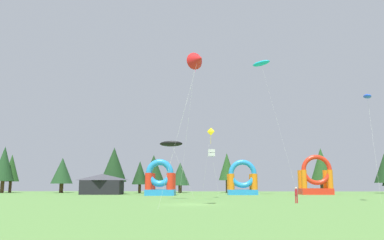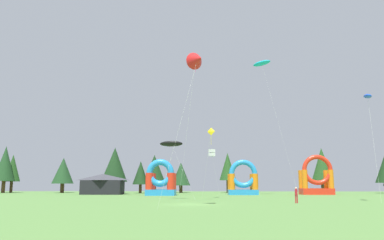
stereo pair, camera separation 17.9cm
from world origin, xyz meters
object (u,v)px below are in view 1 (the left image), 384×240
Objects in this scene: kite_white_box at (212,153)px; person_near_camera at (296,194)px; kite_pink_diamond at (195,62)px; kite_blue_parafoil at (367,96)px; inflatable_yellow_castle at (160,182)px; inflatable_blue_arch at (316,180)px; kite_black_parafoil at (171,144)px; kite_cyan_parafoil at (261,63)px; inflatable_red_slide at (242,182)px; festival_tent at (102,184)px; kite_yellow_diamond at (210,133)px; kite_red_delta at (198,60)px.

person_near_camera is at bearing -56.26° from kite_white_box.
kite_white_box is at bearing 79.17° from kite_pink_diamond.
inflatable_yellow_castle is at bearing 139.17° from kite_blue_parafoil.
inflatable_blue_arch is at bearing 52.51° from kite_pink_diamond.
kite_blue_parafoil is 1.61× the size of kite_black_parafoil.
kite_cyan_parafoil is 27.86m from inflatable_yellow_castle.
inflatable_blue_arch reaches higher than inflatable_yellow_castle.
kite_pink_diamond is 2.71× the size of inflatable_red_slide.
inflatable_yellow_castle reaches higher than festival_tent.
kite_black_parafoil is 23.30m from inflatable_red_slide.
inflatable_yellow_castle reaches higher than person_near_camera.
kite_blue_parafoil reaches higher than inflatable_blue_arch.
inflatable_yellow_castle is (-6.51, 22.61, -14.02)m from kite_pink_diamond.
kite_yellow_diamond is at bearing -41.08° from festival_tent.
inflatable_red_slide is (5.80, 15.47, -4.09)m from kite_white_box.
kite_cyan_parafoil is 14.43× the size of person_near_camera.
kite_blue_parafoil is 1.68× the size of festival_tent.
festival_tent is (-37.76, 28.06, -10.03)m from kite_blue_parafoil.
kite_pink_diamond is (3.35, -6.56, 9.03)m from kite_black_parafoil.
kite_white_box is at bearing 119.20° from person_near_camera.
kite_red_delta is 17.78m from kite_black_parafoil.
kite_blue_parafoil is 2.02× the size of inflatable_yellow_castle.
festival_tent is (-11.47, 5.34, -0.33)m from inflatable_yellow_castle.
kite_blue_parafoil is at bearing -0.32° from kite_pink_diamond.
festival_tent is (-29.43, 4.54, -21.60)m from kite_cyan_parafoil.
person_near_camera is at bearing -91.63° from kite_cyan_parafoil.
inflatable_red_slide is at bearing 69.47° from kite_white_box.
person_near_camera is 0.27× the size of inflatable_yellow_castle.
kite_yellow_diamond reaches higher than festival_tent.
kite_blue_parafoil reaches higher than kite_black_parafoil.
kite_black_parafoil reaches higher than inflatable_red_slide.
kite_pink_diamond is at bearing 92.78° from kite_red_delta.
inflatable_red_slide is at bearing 14.64° from inflatable_yellow_castle.
inflatable_yellow_castle is 0.98× the size of inflatable_red_slide.
inflatable_yellow_castle is (-8.60, 11.71, -4.13)m from kite_white_box.
kite_pink_diamond is at bearing -106.64° from inflatable_red_slide.
festival_tent is at bearing 116.11° from kite_red_delta.
kite_yellow_diamond is 1.59× the size of inflatable_yellow_castle.
festival_tent is at bearing -179.82° from inflatable_blue_arch.
kite_cyan_parafoil is (14.80, 16.85, 16.28)m from kite_black_parafoil.
inflatable_blue_arch is (24.88, 21.51, -4.59)m from kite_black_parafoil.
kite_white_box is 1.10× the size of inflatable_red_slide.
kite_blue_parafoil reaches higher than kite_yellow_diamond.
kite_cyan_parafoil is 33.98m from person_near_camera.
kite_white_box is at bearing 85.51° from kite_red_delta.
kite_white_box is 26.21m from inflatable_blue_arch.
kite_yellow_diamond is (1.47, 20.28, -4.13)m from kite_red_delta.
kite_white_box is 0.93× the size of festival_tent.
kite_white_box is at bearing 64.75° from kite_yellow_diamond.
inflatable_yellow_castle is 14.88m from inflatable_red_slide.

